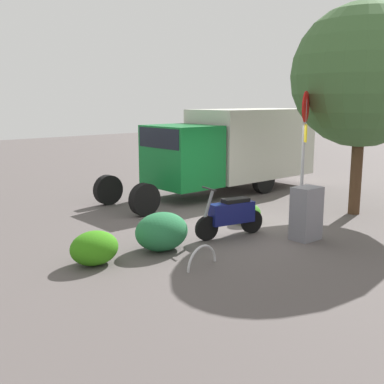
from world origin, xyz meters
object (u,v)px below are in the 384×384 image
Objects in this scene: box_truck_near at (232,146)px; stop_sign at (304,136)px; bike_rack_hoop at (202,266)px; motorcycle at (231,215)px; utility_cabinet at (306,213)px; street_tree at (362,76)px.

stop_sign is at bearing 67.17° from box_truck_near.
stop_sign is 4.74m from bike_rack_hoop.
motorcycle is 1.48× the size of utility_cabinet.
motorcycle is 2.10× the size of bike_rack_hoop.
box_truck_near is 6.66× the size of utility_cabinet.
utility_cabinet is 1.42× the size of bike_rack_hoop.
street_tree is at bearing -177.41° from motorcycle.
stop_sign is 2.20m from utility_cabinet.
stop_sign is 3.92× the size of bike_rack_hoop.
stop_sign is at bearing -11.56° from street_tree.
box_truck_near is at bearing -89.53° from street_tree.
street_tree reaches higher than motorcycle.
motorcycle is at bearing -51.25° from utility_cabinet.
motorcycle reaches higher than bike_rack_hoop.
bike_rack_hoop is (2.98, -0.30, -0.60)m from utility_cabinet.
utility_cabinet is (1.16, 0.93, -1.62)m from stop_sign.
stop_sign reaches higher than motorcycle.
utility_cabinet reaches higher than motorcycle.
box_truck_near is at bearing -141.71° from bike_rack_hoop.
bike_rack_hoop is (1.92, 1.02, -0.52)m from motorcycle.
box_truck_near is at bearing -124.35° from motorcycle.
utility_cabinet is 3.05m from bike_rack_hoop.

